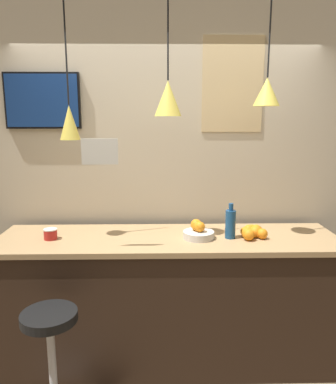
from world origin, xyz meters
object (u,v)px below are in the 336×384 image
(bar_stool, at_px, (51,350))
(mounted_tv, at_px, (42,101))
(juice_bottle, at_px, (230,223))
(fruit_bowl, at_px, (198,231))
(spread_jar, at_px, (50,234))

(bar_stool, relative_size, mounted_tv, 1.23)
(juice_bottle, bearing_deg, mounted_tv, 163.35)
(bar_stool, bearing_deg, mounted_tv, 104.53)
(bar_stool, distance_m, juice_bottle, 1.49)
(bar_stool, height_order, mounted_tv, mounted_tv)
(mounted_tv, bearing_deg, juice_bottle, -16.65)
(juice_bottle, relative_size, mounted_tv, 0.44)
(fruit_bowl, relative_size, juice_bottle, 0.87)
(fruit_bowl, height_order, spread_jar, fruit_bowl)
(bar_stool, bearing_deg, juice_bottle, 25.36)
(fruit_bowl, xyz_separation_m, mounted_tv, (-1.24, 0.44, 0.97))
(bar_stool, bearing_deg, spread_jar, 103.08)
(juice_bottle, height_order, mounted_tv, mounted_tv)
(fruit_bowl, height_order, mounted_tv, mounted_tv)
(bar_stool, relative_size, spread_jar, 7.54)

